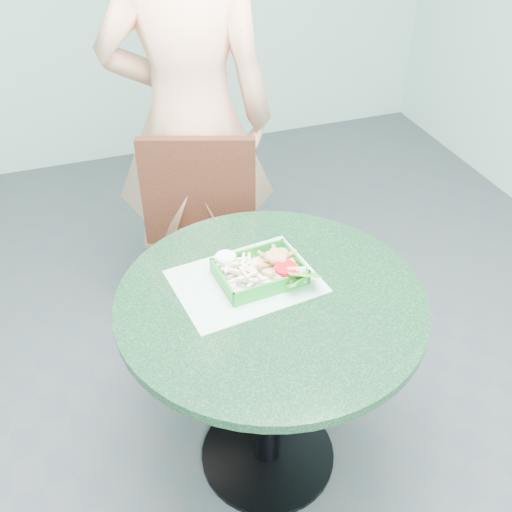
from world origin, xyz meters
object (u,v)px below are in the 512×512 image
object	(u,v)px
food_basket	(260,280)
sauce_ramekin	(227,263)
cafe_table	(270,343)
dining_chair	(208,243)
crab_sandwich	(277,266)
diner_person	(187,76)

from	to	relation	value
food_basket	sauce_ramekin	world-z (taller)	sauce_ramekin
cafe_table	food_basket	distance (m)	0.20
dining_chair	crab_sandwich	distance (m)	0.60
food_basket	sauce_ramekin	xyz separation A→B (m)	(-0.08, 0.07, 0.03)
cafe_table	dining_chair	size ratio (longest dim) A/B	0.97
cafe_table	crab_sandwich	distance (m)	0.24
diner_person	cafe_table	bearing A→B (deg)	105.77
crab_sandwich	sauce_ramekin	xyz separation A→B (m)	(-0.14, 0.06, 0.00)
dining_chair	food_basket	size ratio (longest dim) A/B	3.80
crab_sandwich	sauce_ramekin	bearing A→B (deg)	156.27
dining_chair	diner_person	bearing A→B (deg)	103.42
diner_person	crab_sandwich	world-z (taller)	diner_person
cafe_table	diner_person	distance (m)	1.05
crab_sandwich	sauce_ramekin	size ratio (longest dim) A/B	1.84
food_basket	crab_sandwich	distance (m)	0.07
diner_person	food_basket	distance (m)	0.89
diner_person	food_basket	bearing A→B (deg)	105.45
cafe_table	food_basket	xyz separation A→B (m)	(-0.00, 0.09, 0.19)
food_basket	crab_sandwich	xyz separation A→B (m)	(0.06, 0.01, 0.03)
crab_sandwich	sauce_ramekin	distance (m)	0.15
cafe_table	dining_chair	distance (m)	0.63
dining_chair	food_basket	world-z (taller)	dining_chair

